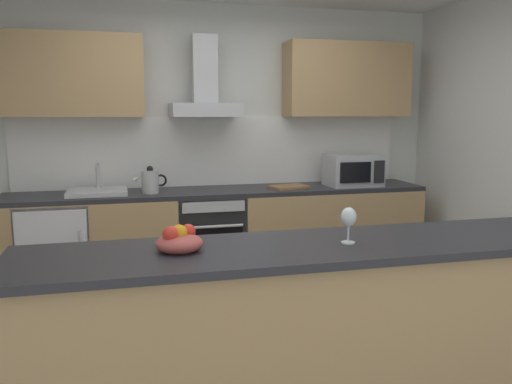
# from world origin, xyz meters

# --- Properties ---
(ground) EXTENTS (5.34, 4.72, 0.02)m
(ground) POSITION_xyz_m (0.00, 0.00, -0.01)
(ground) COLOR gray
(wall_back) EXTENTS (5.34, 0.12, 2.60)m
(wall_back) POSITION_xyz_m (0.00, 1.92, 1.30)
(wall_back) COLOR silver
(wall_back) RESTS_ON ground
(backsplash_tile) EXTENTS (3.69, 0.02, 0.66)m
(backsplash_tile) POSITION_xyz_m (0.00, 1.85, 1.23)
(backsplash_tile) COLOR white
(counter_back) EXTENTS (3.82, 0.60, 0.90)m
(counter_back) POSITION_xyz_m (0.00, 1.54, 0.45)
(counter_back) COLOR tan
(counter_back) RESTS_ON ground
(counter_island) EXTENTS (3.02, 0.64, 0.97)m
(counter_island) POSITION_xyz_m (0.11, -0.78, 0.49)
(counter_island) COLOR tan
(counter_island) RESTS_ON ground
(upper_cabinets) EXTENTS (3.77, 0.32, 0.70)m
(upper_cabinets) POSITION_xyz_m (-0.00, 1.69, 1.91)
(upper_cabinets) COLOR tan
(oven) EXTENTS (0.60, 0.62, 0.80)m
(oven) POSITION_xyz_m (-0.13, 1.51, 0.46)
(oven) COLOR slate
(oven) RESTS_ON ground
(refrigerator) EXTENTS (0.58, 0.60, 0.85)m
(refrigerator) POSITION_xyz_m (-1.44, 1.51, 0.43)
(refrigerator) COLOR white
(refrigerator) RESTS_ON ground
(microwave) EXTENTS (0.50, 0.38, 0.30)m
(microwave) POSITION_xyz_m (1.27, 1.48, 1.05)
(microwave) COLOR #B7BABC
(microwave) RESTS_ON counter_back
(sink) EXTENTS (0.50, 0.40, 0.26)m
(sink) POSITION_xyz_m (-1.09, 1.52, 0.93)
(sink) COLOR silver
(sink) RESTS_ON counter_back
(kettle) EXTENTS (0.29, 0.15, 0.24)m
(kettle) POSITION_xyz_m (-0.64, 1.48, 1.01)
(kettle) COLOR #B7BABC
(kettle) RESTS_ON counter_back
(range_hood) EXTENTS (0.62, 0.45, 0.72)m
(range_hood) POSITION_xyz_m (-0.13, 1.64, 1.79)
(range_hood) COLOR #B7BABC
(wine_glass) EXTENTS (0.08, 0.08, 0.18)m
(wine_glass) POSITION_xyz_m (0.20, -0.80, 1.09)
(wine_glass) COLOR silver
(wine_glass) RESTS_ON counter_island
(fruit_bowl) EXTENTS (0.22, 0.22, 0.13)m
(fruit_bowl) POSITION_xyz_m (-0.61, -0.74, 1.01)
(fruit_bowl) COLOR #B24C47
(fruit_bowl) RESTS_ON counter_island
(chopping_board) EXTENTS (0.39, 0.31, 0.02)m
(chopping_board) POSITION_xyz_m (0.63, 1.49, 0.91)
(chopping_board) COLOR #9E7247
(chopping_board) RESTS_ON counter_back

